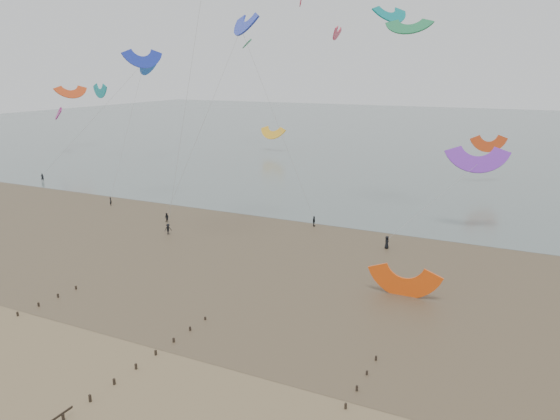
# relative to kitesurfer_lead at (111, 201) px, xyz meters

# --- Properties ---
(ground) EXTENTS (500.00, 500.00, 0.00)m
(ground) POSITION_rel_kitesurfer_lead_xyz_m (39.10, -44.57, -0.79)
(ground) COLOR brown
(ground) RESTS_ON ground
(sea_and_shore) EXTENTS (500.00, 665.00, 0.03)m
(sea_and_shore) POSITION_rel_kitesurfer_lead_xyz_m (35.02, -10.17, -0.78)
(sea_and_shore) COLOR #475654
(sea_and_shore) RESTS_ON ground
(kitesurfer_lead) EXTENTS (0.68, 0.59, 1.58)m
(kitesurfer_lead) POSITION_rel_kitesurfer_lead_xyz_m (0.00, 0.00, 0.00)
(kitesurfer_lead) COLOR black
(kitesurfer_lead) RESTS_ON ground
(kitesurfers) EXTENTS (139.35, 22.02, 1.89)m
(kitesurfers) POSITION_rel_kitesurfer_lead_xyz_m (55.87, 2.84, 0.11)
(kitesurfers) COLOR black
(kitesurfers) RESTS_ON ground
(grounded_kite) EXTENTS (6.99, 5.46, 3.84)m
(grounded_kite) POSITION_rel_kitesurfer_lead_xyz_m (59.74, -17.42, -0.79)
(grounded_kite) COLOR #F34F0F
(grounded_kite) RESTS_ON ground
(kites_airborne) EXTENTS (247.53, 113.39, 44.46)m
(kites_airborne) POSITION_rel_kitesurfer_lead_xyz_m (25.03, 43.43, 20.76)
(kites_airborne) COLOR yellow
(kites_airborne) RESTS_ON ground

